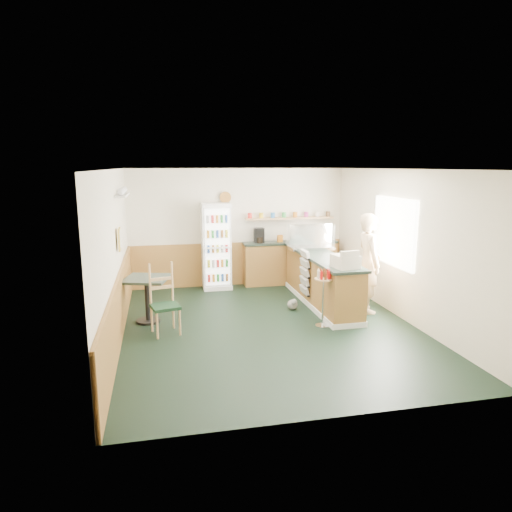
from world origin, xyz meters
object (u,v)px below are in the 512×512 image
object	(u,v)px
cash_register	(345,261)
cafe_table	(147,291)
display_case	(311,237)
drinks_fridge	(216,246)
condiment_stand	(324,288)
cafe_chair	(165,297)
shopkeeper	(368,263)

from	to	relation	value
cash_register	cafe_table	size ratio (longest dim) A/B	0.45
display_case	cafe_table	xyz separation A→B (m)	(-3.40, -1.07, -0.69)
drinks_fridge	condiment_stand	world-z (taller)	drinks_fridge
cafe_chair	display_case	bearing A→B (deg)	13.70
condiment_stand	cafe_table	size ratio (longest dim) A/B	1.08
drinks_fridge	cafe_table	xyz separation A→B (m)	(-1.50, -2.05, -0.39)
shopkeeper	cafe_chair	distance (m)	3.83
display_case	shopkeeper	distance (m)	1.53
drinks_fridge	shopkeeper	world-z (taller)	drinks_fridge
cash_register	cafe_table	xyz separation A→B (m)	(-3.40, 0.78, -0.55)
cafe_table	cafe_chair	bearing A→B (deg)	-61.48
drinks_fridge	display_case	distance (m)	2.16
cash_register	condiment_stand	world-z (taller)	cash_register
shopkeeper	condiment_stand	size ratio (longest dim) A/B	1.89
drinks_fridge	shopkeeper	xyz separation A→B (m)	(2.60, -2.30, -0.02)
display_case	condiment_stand	bearing A→B (deg)	-102.15
condiment_stand	shopkeeper	bearing A→B (deg)	28.84
cash_register	shopkeeper	distance (m)	0.90
drinks_fridge	condiment_stand	bearing A→B (deg)	-62.99
display_case	cafe_table	world-z (taller)	display_case
drinks_fridge	shopkeeper	size ratio (longest dim) A/B	1.03
cafe_table	cafe_chair	size ratio (longest dim) A/B	0.79
shopkeeper	cafe_table	distance (m)	4.12
condiment_stand	cafe_table	distance (m)	3.11
shopkeeper	cash_register	bearing A→B (deg)	130.79
drinks_fridge	display_case	xyz separation A→B (m)	(1.90, -0.98, 0.30)
drinks_fridge	cash_register	xyz separation A→B (m)	(1.90, -2.83, 0.15)
display_case	cafe_chair	xyz separation A→B (m)	(-3.10, -1.63, -0.66)
cafe_table	cafe_chair	distance (m)	0.63
shopkeeper	cafe_chair	world-z (taller)	shopkeeper
shopkeeper	drinks_fridge	bearing A→B (deg)	51.86
drinks_fridge	cafe_chair	bearing A→B (deg)	-114.68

